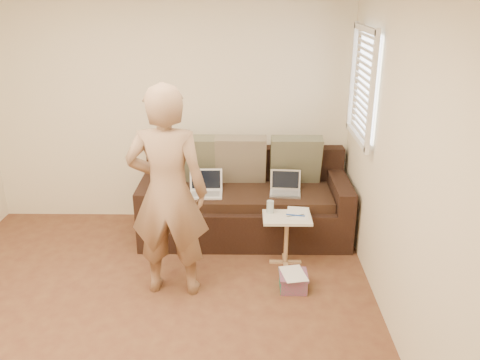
{
  "coord_description": "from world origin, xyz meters",
  "views": [
    {
      "loc": [
        0.85,
        -3.17,
        2.56
      ],
      "look_at": [
        0.8,
        1.4,
        0.78
      ],
      "focal_mm": 37.44,
      "sensor_mm": 36.0,
      "label": 1
    }
  ],
  "objects_px": {
    "sofa": "(245,198)",
    "striped_box": "(293,281)",
    "side_table": "(286,240)",
    "laptop_white": "(206,195)",
    "drinking_glass": "(270,207)",
    "laptop_silver": "(285,194)",
    "person": "(168,193)"
  },
  "relations": [
    {
      "from": "sofa",
      "to": "drinking_glass",
      "type": "distance_m",
      "value": 0.61
    },
    {
      "from": "laptop_silver",
      "to": "laptop_white",
      "type": "bearing_deg",
      "value": -172.93
    },
    {
      "from": "sofa",
      "to": "side_table",
      "type": "distance_m",
      "value": 0.76
    },
    {
      "from": "laptop_white",
      "to": "laptop_silver",
      "type": "bearing_deg",
      "value": 0.76
    },
    {
      "from": "laptop_silver",
      "to": "laptop_white",
      "type": "relative_size",
      "value": 0.93
    },
    {
      "from": "striped_box",
      "to": "sofa",
      "type": "bearing_deg",
      "value": 111.95
    },
    {
      "from": "laptop_white",
      "to": "drinking_glass",
      "type": "relative_size",
      "value": 2.86
    },
    {
      "from": "sofa",
      "to": "laptop_white",
      "type": "relative_size",
      "value": 6.42
    },
    {
      "from": "person",
      "to": "striped_box",
      "type": "bearing_deg",
      "value": -176.86
    },
    {
      "from": "laptop_white",
      "to": "drinking_glass",
      "type": "distance_m",
      "value": 0.76
    },
    {
      "from": "laptop_white",
      "to": "drinking_glass",
      "type": "height_order",
      "value": "laptop_white"
    },
    {
      "from": "laptop_white",
      "to": "striped_box",
      "type": "distance_m",
      "value": 1.33
    },
    {
      "from": "laptop_white",
      "to": "side_table",
      "type": "height_order",
      "value": "laptop_white"
    },
    {
      "from": "striped_box",
      "to": "person",
      "type": "bearing_deg",
      "value": -179.74
    },
    {
      "from": "sofa",
      "to": "side_table",
      "type": "height_order",
      "value": "sofa"
    },
    {
      "from": "side_table",
      "to": "drinking_glass",
      "type": "xyz_separation_m",
      "value": [
        -0.16,
        0.09,
        0.31
      ]
    },
    {
      "from": "sofa",
      "to": "person",
      "type": "height_order",
      "value": "person"
    },
    {
      "from": "person",
      "to": "sofa",
      "type": "bearing_deg",
      "value": -117.91
    },
    {
      "from": "sofa",
      "to": "laptop_silver",
      "type": "xyz_separation_m",
      "value": [
        0.42,
        -0.12,
        0.1
      ]
    },
    {
      "from": "sofa",
      "to": "striped_box",
      "type": "height_order",
      "value": "sofa"
    },
    {
      "from": "striped_box",
      "to": "side_table",
      "type": "bearing_deg",
      "value": 94.31
    },
    {
      "from": "side_table",
      "to": "striped_box",
      "type": "distance_m",
      "value": 0.49
    },
    {
      "from": "laptop_white",
      "to": "striped_box",
      "type": "height_order",
      "value": "laptop_white"
    },
    {
      "from": "laptop_silver",
      "to": "striped_box",
      "type": "height_order",
      "value": "laptop_silver"
    },
    {
      "from": "laptop_white",
      "to": "person",
      "type": "xyz_separation_m",
      "value": [
        -0.24,
        -0.93,
        0.42
      ]
    },
    {
      "from": "drinking_glass",
      "to": "person",
      "type": "bearing_deg",
      "value": -148.31
    },
    {
      "from": "laptop_silver",
      "to": "laptop_white",
      "type": "distance_m",
      "value": 0.83
    },
    {
      "from": "sofa",
      "to": "drinking_glass",
      "type": "bearing_deg",
      "value": -65.61
    },
    {
      "from": "person",
      "to": "drinking_glass",
      "type": "relative_size",
      "value": 15.65
    },
    {
      "from": "laptop_white",
      "to": "person",
      "type": "bearing_deg",
      "value": -105.8
    },
    {
      "from": "person",
      "to": "striped_box",
      "type": "xyz_separation_m",
      "value": [
        1.09,
        0.0,
        -0.86
      ]
    },
    {
      "from": "laptop_white",
      "to": "striped_box",
      "type": "bearing_deg",
      "value": -49.18
    }
  ]
}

